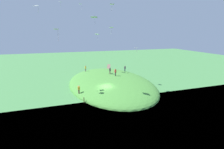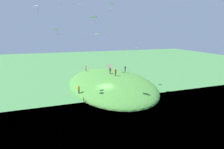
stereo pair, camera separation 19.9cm
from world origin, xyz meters
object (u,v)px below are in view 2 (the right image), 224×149
object	(u,v)px
person_on_hilltop	(116,71)
mooring_post	(84,100)
person_walking_path	(125,68)
kite_4	(61,2)
kite_5	(36,6)
kite_9	(94,17)
kite_2	(81,4)
kite_6	(97,34)
kite_7	(136,48)
person_near_shore	(110,70)
person_watching_kites	(79,88)
kite_1	(112,4)
person_with_child	(86,68)
kite_3	(56,30)
kite_8	(112,28)

from	to	relation	value
person_on_hilltop	mooring_post	bearing A→B (deg)	-171.12
person_walking_path	kite_4	world-z (taller)	kite_4
kite_5	kite_9	size ratio (longest dim) A/B	0.96
kite_2	kite_9	bearing A→B (deg)	179.92
person_on_hilltop	person_walking_path	distance (m)	7.90
kite_6	kite_7	size ratio (longest dim) A/B	1.12
person_near_shore	kite_7	bearing A→B (deg)	-160.03
person_watching_kites	kite_7	world-z (taller)	kite_7
kite_5	mooring_post	size ratio (longest dim) A/B	1.22
person_on_hilltop	mooring_post	xyz separation A→B (m)	(-8.81, 9.07, -2.68)
kite_1	person_watching_kites	bearing A→B (deg)	94.14
kite_9	person_walking_path	bearing A→B (deg)	-39.11
person_on_hilltop	kite_4	xyz separation A→B (m)	(6.02, 11.42, 15.94)
person_with_child	kite_1	world-z (taller)	kite_1
kite_5	mooring_post	xyz separation A→B (m)	(-3.29, -6.63, -15.97)
person_on_hilltop	kite_5	bearing A→B (deg)	164.10
person_with_child	kite_4	xyz separation A→B (m)	(-3.69, 5.73, 16.63)
person_near_shore	kite_7	xyz separation A→B (m)	(-4.03, -5.06, 5.68)
kite_3	kite_4	distance (m)	13.01
person_watching_kites	person_near_shore	bearing A→B (deg)	-102.15
person_with_child	kite_6	distance (m)	10.48
person_watching_kites	kite_9	world-z (taller)	kite_9
kite_3	kite_7	distance (m)	17.84
mooring_post	person_on_hilltop	bearing A→B (deg)	-45.84
person_near_shore	kite_2	xyz separation A→B (m)	(5.02, 5.94, 15.82)
kite_4	person_on_hilltop	bearing A→B (deg)	-117.79
person_with_child	person_walking_path	size ratio (longest dim) A/B	1.06
person_walking_path	kite_2	distance (m)	20.22
kite_2	kite_8	bearing A→B (deg)	-121.59
person_near_shore	person_with_child	world-z (taller)	person_near_shore
kite_6	kite_7	distance (m)	11.18
person_on_hilltop	kite_6	bearing A→B (deg)	81.66
person_on_hilltop	person_watching_kites	xyz separation A→B (m)	(-5.66, 9.54, -1.48)
kite_8	mooring_post	world-z (taller)	kite_8
kite_9	kite_3	bearing A→B (deg)	62.84
person_near_shore	kite_9	bearing A→B (deg)	118.51
kite_3	kite_7	world-z (taller)	kite_3
kite_2	person_on_hilltop	bearing A→B (deg)	-136.11
kite_7	kite_9	bearing A→B (deg)	119.67
person_near_shore	person_with_child	size ratio (longest dim) A/B	0.98
kite_9	kite_6	bearing A→B (deg)	-14.79
kite_3	kite_9	bearing A→B (deg)	-117.16
kite_5	mooring_post	bearing A→B (deg)	-116.36
kite_7	mooring_post	distance (m)	17.11
person_near_shore	kite_5	distance (m)	21.35
person_watching_kites	kite_8	distance (m)	17.33
kite_2	kite_6	bearing A→B (deg)	-106.56
kite_1	kite_5	world-z (taller)	kite_1
kite_2	kite_5	world-z (taller)	kite_2
person_on_hilltop	person_walking_path	size ratio (longest dim) A/B	1.07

